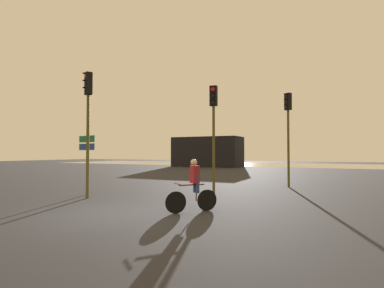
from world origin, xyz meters
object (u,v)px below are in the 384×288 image
cyclist (194,185)px  direction_sign_post (87,153)px  traffic_light_far_right (288,122)px  distant_building (207,152)px  traffic_light_center (214,119)px  traffic_light_near_left (88,111)px

cyclist → direction_sign_post: bearing=26.1°
traffic_light_far_right → direction_sign_post: 10.19m
distant_building → direction_sign_post: 27.50m
traffic_light_far_right → direction_sign_post: (-7.43, -6.78, -1.64)m
traffic_light_center → direction_sign_post: 5.73m
distant_building → traffic_light_far_right: (13.16, -20.12, 1.49)m
traffic_light_center → traffic_light_near_left: size_ratio=0.95×
traffic_light_near_left → direction_sign_post: traffic_light_near_left is taller
traffic_light_near_left → traffic_light_far_right: bearing=-103.2°
traffic_light_center → distant_building: bearing=-73.8°
traffic_light_near_left → direction_sign_post: size_ratio=1.94×
traffic_light_center → traffic_light_far_right: (2.64, 4.03, 0.11)m
traffic_light_center → traffic_light_near_left: traffic_light_near_left is taller
traffic_light_far_right → cyclist: size_ratio=3.08×
distant_building → cyclist: (11.50, -28.26, -1.13)m
traffic_light_near_left → direction_sign_post: 1.97m
traffic_light_center → direction_sign_post: bearing=22.5°
distant_building → direction_sign_post: size_ratio=3.42×
distant_building → direction_sign_post: distant_building is taller
traffic_light_near_left → direction_sign_post: (-0.74, 0.71, -1.68)m
traffic_light_far_right → direction_sign_post: bearing=76.6°
traffic_light_center → direction_sign_post: (-4.79, -2.75, -1.53)m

